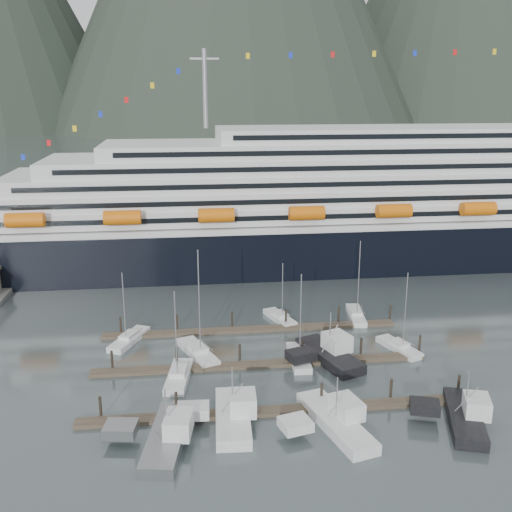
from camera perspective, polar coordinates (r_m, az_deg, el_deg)
The scene contains 17 objects.
ground at distance 85.31m, azimuth 4.17°, elevation -11.08°, with size 1600.00×1600.00×0.00m, color #434E4F.
cruise_ship at distance 139.83m, azimuth 12.05°, elevation 4.46°, with size 210.00×30.40×50.30m.
dock_near at distance 75.76m, azimuth 1.90°, elevation -14.46°, with size 48.18×2.28×3.20m.
dock_mid at distance 87.13m, azimuth 0.55°, elevation -10.21°, with size 48.18×2.28×3.20m.
dock_far at distance 98.90m, azimuth -0.46°, elevation -6.96°, with size 48.18×2.28×3.20m.
sailboat_a at distance 83.84m, azimuth -7.37°, elevation -11.35°, with size 4.14×9.84×13.58m.
sailboat_b at distance 90.54m, azimuth -5.56°, elevation -9.15°, with size 6.32×10.88×17.04m.
sailboat_c at distance 88.80m, azimuth 4.09°, elevation -9.65°, with size 2.95×9.38×13.93m.
sailboat_e at distance 96.73m, azimuth -11.98°, elevation -7.79°, with size 6.23×9.68×12.07m.
sailboat_f at distance 103.19m, azimuth 2.28°, elevation -5.93°, with size 4.90×8.59×10.82m.
sailboat_g at distance 105.68m, azimuth 9.51°, elevation -5.60°, with size 3.61×9.74×14.36m.
sailboat_h at distance 94.38m, azimuth 13.46°, elevation -8.49°, with size 5.04×8.75×12.97m.
trawler_a at distance 70.45m, azimuth -8.62°, elevation -16.58°, with size 10.19×14.00×7.48m.
trawler_b at distance 73.42m, azimuth -2.35°, elevation -14.92°, with size 9.44×12.39×7.96m.
trawler_c at distance 73.11m, azimuth 7.51°, elevation -15.27°, with size 10.58×14.27×7.05m.
trawler_d at distance 77.46m, azimuth 19.15°, elevation -14.16°, with size 10.12×12.78×7.30m.
trawler_e at distance 88.97m, azimuth 6.92°, elevation -9.27°, with size 10.88×13.26×8.25m.
Camera 1 is at (-15.44, -74.66, 38.27)m, focal length 42.00 mm.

